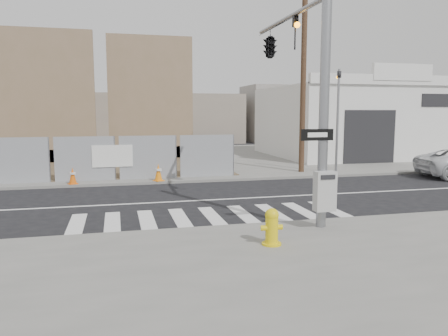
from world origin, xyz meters
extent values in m
plane|color=black|center=(0.00, 0.00, 0.00)|extent=(100.00, 100.00, 0.00)
cube|color=slate|center=(0.00, 14.00, 0.06)|extent=(50.00, 20.00, 0.12)
cylinder|color=gray|center=(2.50, -4.80, 3.62)|extent=(0.26, 0.26, 7.00)
cylinder|color=gray|center=(2.50, -2.20, 6.12)|extent=(0.14, 5.20, 0.14)
cube|color=#B2B2AF|center=(2.45, -5.08, 1.15)|extent=(0.55, 0.30, 1.05)
cube|color=black|center=(2.25, -4.96, 2.62)|extent=(0.90, 0.03, 0.30)
cube|color=silver|center=(2.25, -4.98, 2.62)|extent=(0.55, 0.01, 0.12)
imported|color=black|center=(2.50, -2.80, 5.57)|extent=(0.16, 0.20, 1.00)
imported|color=black|center=(2.50, -0.60, 5.57)|extent=(0.53, 2.48, 1.00)
cylinder|color=gray|center=(8.00, 4.60, 2.72)|extent=(0.12, 0.12, 5.20)
imported|color=black|center=(8.00, 4.60, 5.22)|extent=(0.16, 0.20, 1.00)
cube|color=#766147|center=(-7.00, 13.00, 4.12)|extent=(6.00, 0.50, 8.00)
cube|color=#766147|center=(-7.00, 13.40, 0.52)|extent=(6.00, 1.30, 0.80)
cube|color=#766147|center=(-0.50, 14.00, 4.12)|extent=(5.50, 0.50, 8.00)
cube|color=#766147|center=(-0.50, 14.40, 0.52)|extent=(5.50, 1.30, 0.80)
cube|color=silver|center=(14.00, 13.00, 2.52)|extent=(12.00, 10.00, 4.80)
cube|color=silver|center=(14.00, 8.00, 5.12)|extent=(12.00, 0.30, 0.60)
cube|color=silver|center=(14.00, 7.95, 5.57)|extent=(4.00, 0.30, 1.00)
cube|color=black|center=(12.00, 7.98, 1.72)|extent=(3.40, 0.06, 3.20)
cylinder|color=#4A3222|center=(6.50, 5.50, 5.12)|extent=(0.28, 0.28, 10.00)
cylinder|color=yellow|center=(0.64, -6.02, 0.14)|extent=(0.53, 0.53, 0.05)
cylinder|color=yellow|center=(0.64, -6.02, 0.46)|extent=(0.35, 0.35, 0.69)
sphere|color=yellow|center=(0.64, -6.02, 0.83)|extent=(0.32, 0.32, 0.32)
cylinder|color=yellow|center=(0.46, -6.02, 0.53)|extent=(0.18, 0.15, 0.13)
cylinder|color=yellow|center=(0.82, -6.02, 0.53)|extent=(0.18, 0.15, 0.13)
cube|color=#E25C0B|center=(-4.68, 4.22, 0.14)|extent=(0.48, 0.48, 0.03)
cone|color=#E25C0B|center=(-4.68, 4.22, 0.48)|extent=(0.42, 0.42, 0.72)
cylinder|color=silver|center=(-4.68, 4.22, 0.58)|extent=(0.28, 0.28, 0.08)
cube|color=orange|center=(-1.01, 4.22, 0.14)|extent=(0.53, 0.53, 0.03)
cone|color=orange|center=(-1.01, 4.22, 0.51)|extent=(0.47, 0.47, 0.78)
cylinder|color=silver|center=(-1.01, 4.22, 0.62)|extent=(0.30, 0.30, 0.09)
camera|label=1|loc=(-2.83, -15.37, 3.21)|focal=35.00mm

